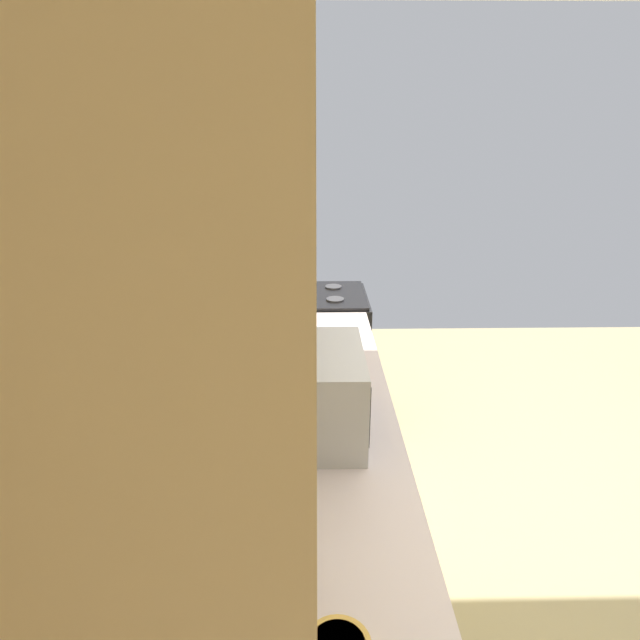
{
  "coord_description": "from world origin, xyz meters",
  "views": [
    {
      "loc": [
        -1.77,
        1.29,
        1.97
      ],
      "look_at": [
        -0.14,
        1.26,
        1.36
      ],
      "focal_mm": 30.56,
      "sensor_mm": 36.0,
      "label": 1
    }
  ],
  "objects": [
    {
      "name": "oven_range",
      "position": [
        1.56,
        1.26,
        0.46
      ],
      "size": [
        0.6,
        0.68,
        1.06
      ],
      "color": "black",
      "rests_on": "ground_plane"
    },
    {
      "name": "counter_run",
      "position": [
        -0.38,
        1.28,
        0.44
      ],
      "size": [
        3.28,
        0.65,
        0.88
      ],
      "color": "beige",
      "rests_on": "ground_plane"
    },
    {
      "name": "wall_back",
      "position": [
        0.0,
        1.65,
        1.32
      ],
      "size": [
        4.16,
        0.12,
        2.65
      ],
      "primitive_type": "cube",
      "color": "beige",
      "rests_on": "ground_plane"
    },
    {
      "name": "ground_plane",
      "position": [
        0.0,
        0.0,
        0.0
      ],
      "size": [
        6.47,
        6.47,
        0.0
      ],
      "primitive_type": "plane",
      "color": "tan"
    },
    {
      "name": "kettle",
      "position": [
        0.46,
        1.24,
        0.95
      ],
      "size": [
        0.2,
        0.15,
        0.16
      ],
      "color": "black",
      "rests_on": "counter_run"
    },
    {
      "name": "upper_cabinets",
      "position": [
        -0.38,
        1.44,
        1.84
      ],
      "size": [
        2.18,
        0.3,
        0.74
      ],
      "color": "beige"
    },
    {
      "name": "microwave",
      "position": [
        -0.03,
        1.3,
        1.04
      ],
      "size": [
        0.47,
        0.41,
        0.32
      ],
      "color": "#B7BABF",
      "rests_on": "counter_run"
    }
  ]
}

